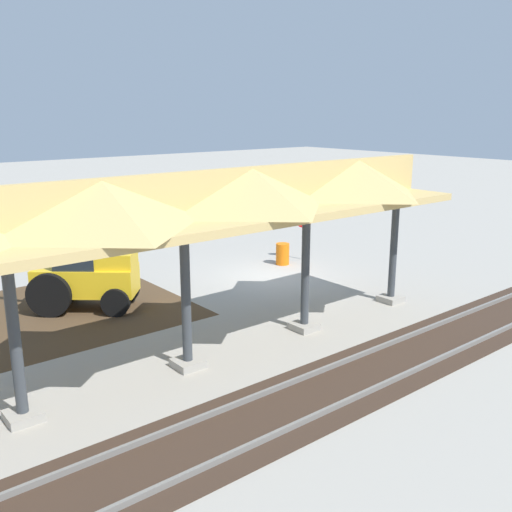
% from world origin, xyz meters
% --- Properties ---
extents(ground_plane, '(120.00, 120.00, 0.00)m').
position_xyz_m(ground_plane, '(0.00, 0.00, 0.00)').
color(ground_plane, '#9E998E').
extents(dirt_work_zone, '(10.42, 7.00, 0.01)m').
position_xyz_m(dirt_work_zone, '(9.26, -1.23, 0.00)').
color(dirt_work_zone, '#4C3823').
rests_on(dirt_work_zone, ground).
extents(platform_canopy, '(17.37, 3.20, 4.90)m').
position_xyz_m(platform_canopy, '(6.89, 4.87, 4.17)').
color(platform_canopy, '#9E998E').
rests_on(platform_canopy, ground).
extents(rail_tracks, '(60.00, 2.58, 0.15)m').
position_xyz_m(rail_tracks, '(0.00, 7.98, 0.03)').
color(rail_tracks, slate).
rests_on(rail_tracks, ground).
extents(stop_sign, '(0.65, 0.44, 2.17)m').
position_xyz_m(stop_sign, '(-2.83, -1.13, 1.55)').
color(stop_sign, gray).
rests_on(stop_sign, ground).
extents(backhoe, '(4.75, 4.26, 2.82)m').
position_xyz_m(backhoe, '(7.17, -0.99, 1.26)').
color(backhoe, yellow).
rests_on(backhoe, ground).
extents(traffic_barrel, '(0.56, 0.56, 0.90)m').
position_xyz_m(traffic_barrel, '(-1.58, -1.06, 0.45)').
color(traffic_barrel, orange).
rests_on(traffic_barrel, ground).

